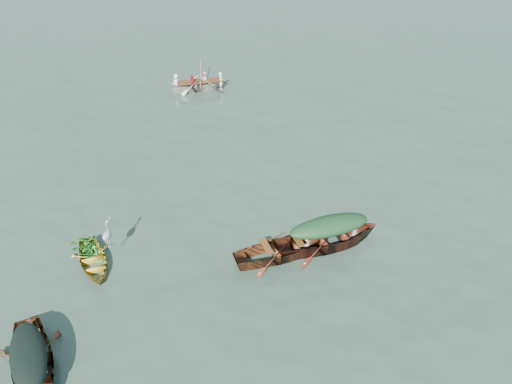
% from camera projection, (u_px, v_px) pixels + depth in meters
% --- Properties ---
extents(ground, '(140.00, 140.00, 0.00)m').
position_uv_depth(ground, '(217.00, 273.00, 14.35)').
color(ground, '#314439').
rests_on(ground, ground).
extents(yellow_dinghy, '(2.44, 2.79, 0.67)m').
position_uv_depth(yellow_dinghy, '(94.00, 266.00, 14.62)').
color(yellow_dinghy, gold).
rests_on(yellow_dinghy, ground).
extents(dark_covered_boat, '(3.44, 3.98, 0.98)m').
position_uv_depth(dark_covered_boat, '(36.00, 374.00, 11.60)').
color(dark_covered_boat, '#562C14').
rests_on(dark_covered_boat, ground).
extents(green_tarp_boat, '(4.74, 3.45, 1.09)m').
position_uv_depth(green_tarp_boat, '(327.00, 247.00, 15.31)').
color(green_tarp_boat, '#481E10').
rests_on(green_tarp_boat, ground).
extents(open_wooden_boat, '(4.14, 3.11, 0.92)m').
position_uv_depth(open_wooden_boat, '(281.00, 257.00, 14.93)').
color(open_wooden_boat, brown).
rests_on(open_wooden_boat, ground).
extents(rowed_boat, '(4.10, 2.72, 0.93)m').
position_uv_depth(rowed_boat, '(199.00, 90.00, 25.18)').
color(rowed_boat, beige).
rests_on(rowed_boat, ground).
extents(dark_tarp_cover, '(1.89, 2.19, 0.40)m').
position_uv_depth(dark_tarp_cover, '(28.00, 356.00, 11.21)').
color(dark_tarp_cover, black).
rests_on(dark_tarp_cover, dark_covered_boat).
extents(green_tarp_cover, '(2.61, 1.90, 0.52)m').
position_uv_depth(green_tarp_cover, '(329.00, 226.00, 14.86)').
color(green_tarp_cover, '#15351B').
rests_on(green_tarp_cover, green_tarp_boat).
extents(thwart_benches, '(2.13, 1.66, 0.04)m').
position_uv_depth(thwart_benches, '(282.00, 245.00, 14.66)').
color(thwart_benches, '#502C12').
rests_on(thwart_benches, open_wooden_boat).
extents(heron, '(0.46, 0.49, 0.92)m').
position_uv_depth(heron, '(108.00, 239.00, 14.39)').
color(heron, '#92959A').
rests_on(heron, yellow_dinghy).
extents(dinghy_weeds, '(1.09, 1.14, 0.60)m').
position_uv_depth(dinghy_weeds, '(87.00, 238.00, 14.67)').
color(dinghy_weeds, '#2D6C1C').
rests_on(dinghy_weeds, yellow_dinghy).
extents(rowers, '(2.97, 2.12, 0.76)m').
position_uv_depth(rowers, '(198.00, 74.00, 24.69)').
color(rowers, white).
rests_on(rowers, rowed_boat).
extents(oars, '(1.62, 2.62, 0.06)m').
position_uv_depth(oars, '(199.00, 81.00, 24.89)').
color(oars, '#915F37').
rests_on(oars, rowed_boat).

